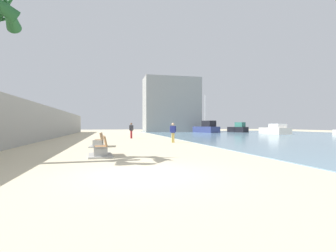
# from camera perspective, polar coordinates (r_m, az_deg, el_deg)

# --- Properties ---
(ground_plane) EXTENTS (120.00, 120.00, 0.00)m
(ground_plane) POSITION_cam_1_polar(r_m,az_deg,el_deg) (25.75, -10.90, -3.14)
(ground_plane) COLOR beige
(seawall) EXTENTS (0.80, 64.00, 3.45)m
(seawall) POSITION_cam_1_polar(r_m,az_deg,el_deg) (26.51, -27.33, 0.66)
(seawall) COLOR #9E9E99
(seawall) RESTS_ON ground
(water_bay) EXTENTS (36.00, 68.00, 0.04)m
(water_bay) POSITION_cam_1_polar(r_m,az_deg,el_deg) (35.86, 31.11, -2.19)
(water_bay) COLOR #6B8EA3
(water_bay) RESTS_ON ground
(bench_near) EXTENTS (1.24, 2.17, 0.98)m
(bench_near) POSITION_cam_1_polar(r_m,az_deg,el_deg) (12.69, -14.94, -5.55)
(bench_near) COLOR #9E9E99
(bench_near) RESTS_ON ground
(bench_far) EXTENTS (1.20, 2.15, 0.98)m
(bench_far) POSITION_cam_1_polar(r_m,az_deg,el_deg) (18.23, -15.42, -3.79)
(bench_far) COLOR #9E9E99
(bench_far) RESTS_ON ground
(person_walking) EXTENTS (0.53, 0.23, 1.69)m
(person_walking) POSITION_cam_1_polar(r_m,az_deg,el_deg) (21.57, 1.14, -1.17)
(person_walking) COLOR gold
(person_walking) RESTS_ON ground
(person_standing) EXTENTS (0.49, 0.30, 1.76)m
(person_standing) POSITION_cam_1_polar(r_m,az_deg,el_deg) (28.53, -8.31, -0.73)
(person_standing) COLOR #B22D33
(person_standing) RESTS_ON ground
(boat_far_left) EXTENTS (3.93, 6.16, 7.39)m
(boat_far_left) POSITION_cam_1_polar(r_m,az_deg,el_deg) (50.14, 8.72, -0.46)
(boat_far_left) COLOR navy
(boat_far_left) RESTS_ON water_bay
(boat_mid_bay) EXTENTS (2.80, 4.77, 2.03)m
(boat_mid_bay) POSITION_cam_1_polar(r_m,az_deg,el_deg) (53.90, 15.56, -0.54)
(boat_mid_bay) COLOR black
(boat_mid_bay) RESTS_ON water_bay
(boat_nearest) EXTENTS (2.92, 6.91, 1.67)m
(boat_nearest) POSITION_cam_1_polar(r_m,az_deg,el_deg) (45.52, 22.98, -0.82)
(boat_nearest) COLOR beige
(boat_nearest) RESTS_ON water_bay
(harbor_building) EXTENTS (12.00, 6.00, 11.78)m
(harbor_building) POSITION_cam_1_polar(r_m,az_deg,el_deg) (55.47, 0.78, 4.76)
(harbor_building) COLOR gray
(harbor_building) RESTS_ON ground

